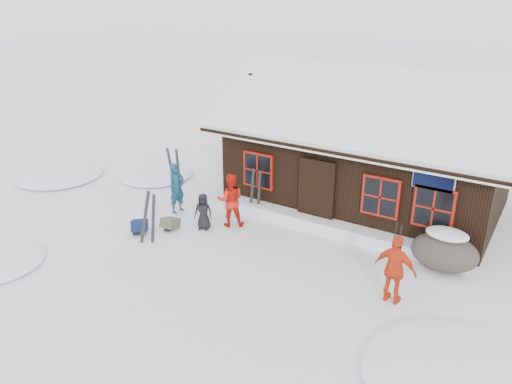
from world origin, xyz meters
TOP-DOWN VIEW (x-y plane):
  - ground at (0.00, 0.00)m, footprint 120.00×120.00m
  - mountain_hut at (1.50, 4.98)m, footprint 8.90×6.09m
  - snow_drift at (1.50, 2.25)m, footprint 7.60×0.60m
  - snow_mounds at (1.65, 1.86)m, footprint 20.60×13.20m
  - skier_teal at (-3.19, 1.00)m, footprint 0.45×0.62m
  - skier_orange_left at (-1.22, 1.10)m, footprint 1.00×0.96m
  - skier_orange_right at (4.09, -0.16)m, footprint 1.00×0.48m
  - skier_crouched at (-1.75, 0.48)m, footprint 0.62×0.51m
  - boulder at (4.71, 1.93)m, footprint 1.65×1.24m
  - ski_pair_left at (-2.43, -1.03)m, footprint 0.65×0.23m
  - ski_pair_mid at (-3.77, 1.63)m, footprint 0.63×0.18m
  - ski_pair_right at (-1.05, 2.20)m, footprint 0.43×0.09m
  - ski_poles at (3.69, 1.15)m, footprint 0.24×0.12m
  - backpack_blue at (-3.15, -0.72)m, footprint 0.69×0.71m
  - backpack_olive at (-2.55, -0.09)m, footprint 0.46×0.57m

SIDE VIEW (x-z plane):
  - ground at x=0.00m, z-range 0.00..0.00m
  - snow_mounds at x=1.65m, z-range -0.24..0.24m
  - backpack_olive at x=-2.55m, z-range 0.00..0.28m
  - backpack_blue at x=-3.15m, z-range 0.00..0.31m
  - snow_drift at x=1.50m, z-range 0.00..0.35m
  - boulder at x=4.71m, z-range 0.01..0.97m
  - skier_crouched at x=-1.75m, z-range 0.00..1.09m
  - ski_poles at x=3.69m, z-range -0.04..1.31m
  - ski_pair_right at x=-1.05m, z-range -0.05..1.46m
  - ski_pair_left at x=-2.43m, z-range -0.04..1.56m
  - skier_teal at x=-3.19m, z-range 0.00..1.60m
  - skier_orange_left at x=-1.22m, z-range 0.00..1.62m
  - skier_orange_right at x=4.09m, z-range 0.00..1.66m
  - ski_pair_mid at x=-3.77m, z-range -0.05..1.81m
  - mountain_hut at x=1.50m, z-range -0.63..3.79m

